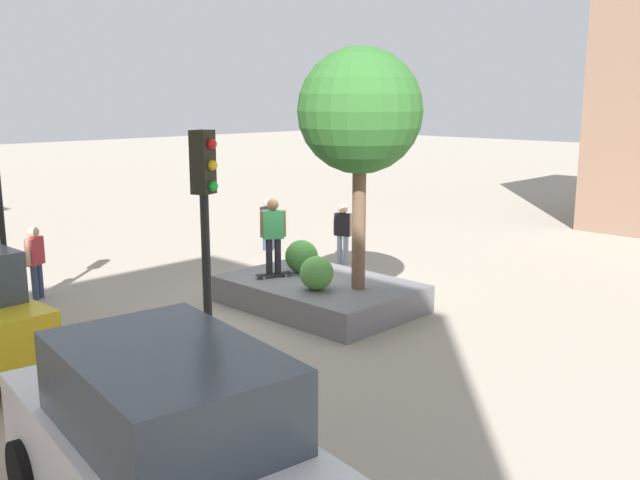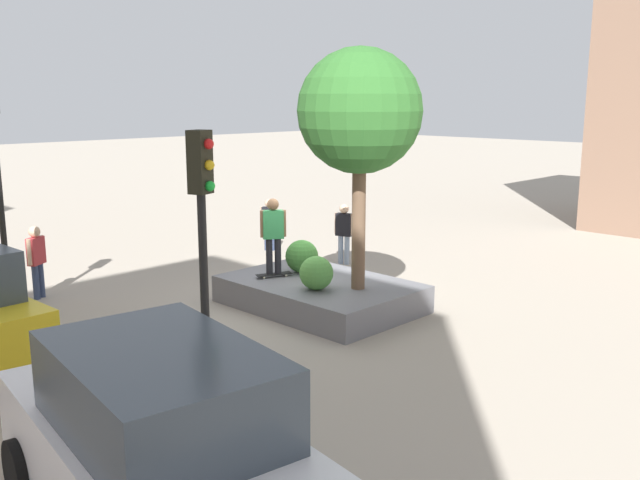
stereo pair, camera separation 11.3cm
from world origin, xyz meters
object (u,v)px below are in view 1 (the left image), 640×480
police_car (163,444)px  plaza_tree (360,112)px  bystander_watching (343,230)px  passerby_with_bag (35,257)px  skateboarder (273,231)px  planter_ledge (320,294)px  skateboard (274,274)px  pedestrian_crossing (268,221)px  traffic_light_median (206,224)px

police_car → plaza_tree: bearing=-63.2°
plaza_tree → bystander_watching: size_ratio=2.94×
bystander_watching → passerby_with_bag: bearing=69.9°
skateboarder → planter_ledge: bearing=-153.1°
skateboard → passerby_with_bag: 5.39m
planter_ledge → pedestrian_crossing: (5.12, -3.03, 0.60)m
planter_ledge → passerby_with_bag: passerby_with_bag is taller
plaza_tree → skateboard: 4.09m
skateboarder → passerby_with_bag: bearing=40.8°
skateboard → traffic_light_median: 5.98m
skateboarder → police_car: (-5.51, 6.45, -0.55)m
police_car → pedestrian_crossing: police_car is taller
plaza_tree → passerby_with_bag: bearing=34.4°
plaza_tree → skateboarder: bearing=17.3°
skateboarder → pedestrian_crossing: skateboarder is taller
planter_ledge → bystander_watching: (2.35, -3.31, 0.66)m
plaza_tree → police_car: (-3.56, 7.06, -3.11)m
planter_ledge → police_car: (-4.55, 6.94, 0.79)m
police_car → passerby_with_bag: police_car is taller
bystander_watching → traffic_light_median: bearing=120.9°
traffic_light_median → bystander_watching: bearing=-59.1°
bystander_watching → skateboard: bearing=110.1°
skateboard → pedestrian_crossing: (4.16, -3.52, 0.24)m
plaza_tree → pedestrian_crossing: plaza_tree is taller
planter_ledge → plaza_tree: (-0.99, -0.12, 3.89)m
skateboarder → police_car: size_ratio=0.35×
plaza_tree → traffic_light_median: size_ratio=1.20×
plaza_tree → skateboarder: (1.94, 0.60, -2.56)m
pedestrian_crossing → planter_ledge: bearing=149.3°
passerby_with_bag → pedestrian_crossing: 7.03m
skateboarder → bystander_watching: 4.10m
planter_ledge → skateboarder: 1.71m
skateboarder → passerby_with_bag: skateboarder is taller
plaza_tree → skateboard: size_ratio=5.95×
skateboarder → skateboard: bearing=45.0°
passerby_with_bag → pedestrian_crossing: size_ratio=1.08×
passerby_with_bag → skateboard: bearing=-139.2°
planter_ledge → plaza_tree: size_ratio=0.83×
skateboard → skateboarder: (-0.00, -0.00, 0.98)m
skateboard → passerby_with_bag: (4.07, 3.52, 0.32)m
skateboarder → traffic_light_median: bearing=128.7°
bystander_watching → planter_ledge: bearing=125.3°
planter_ledge → pedestrian_crossing: pedestrian_crossing is taller
traffic_light_median → passerby_with_bag: traffic_light_median is taller
police_car → pedestrian_crossing: size_ratio=3.12×
pedestrian_crossing → passerby_with_bag: bearing=90.7°
skateboard → bystander_watching: (1.39, -3.79, 0.31)m
skateboard → pedestrian_crossing: size_ratio=0.53×
skateboard → bystander_watching: bystander_watching is taller
plaza_tree → traffic_light_median: 5.38m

